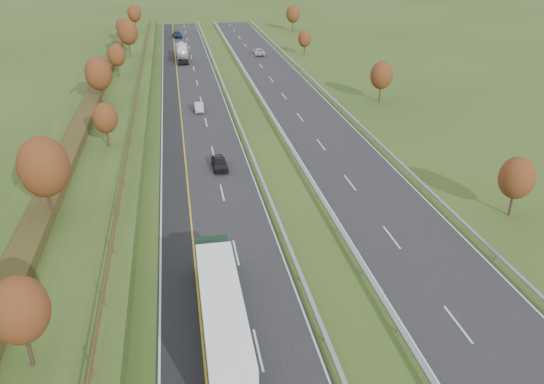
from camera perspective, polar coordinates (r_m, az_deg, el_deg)
The scene contains 19 objects.
ground at distance 75.06m, azimuth -1.70°, elevation 6.83°, with size 400.00×400.00×0.00m, color #324B1B.
near_carriageway at distance 79.09m, azimuth -8.06°, elevation 7.59°, with size 10.50×200.00×0.04m, color black.
far_carriageway at distance 81.33m, azimuth 3.73°, elevation 8.29°, with size 10.50×200.00×0.04m, color black.
hard_shoulder at distance 79.05m, azimuth -10.79°, elevation 7.38°, with size 3.00×200.00×0.04m, color black.
lane_markings at distance 79.44m, azimuth -3.40°, elevation 7.90°, with size 26.75×200.00×0.01m.
embankment_left at distance 79.42m, azimuth -17.57°, elevation 7.46°, with size 12.00×200.00×2.00m, color #324B1B.
hedge_left at distance 79.27m, azimuth -19.16°, elevation 8.38°, with size 2.20×180.00×1.10m, color #393917.
fence_left at distance 78.08m, azimuth -14.47°, elevation 8.87°, with size 0.12×189.06×1.20m.
median_barrier_near at distance 79.31m, azimuth -3.93°, elevation 8.28°, with size 0.32×200.00×0.71m.
median_barrier_far at distance 80.01m, azimuth -0.27°, elevation 8.50°, with size 0.32×200.00×0.71m.
outer_barrier_far at distance 82.72m, azimuth 7.69°, elevation 8.84°, with size 0.32×200.00×0.71m.
trees_left at distance 74.74m, azimuth -18.09°, elevation 10.60°, with size 6.64×164.30×7.66m.
trees_far at distance 111.21m, azimuth 6.97°, elevation 15.10°, with size 8.45×118.60×7.12m.
box_lorry at distance 35.53m, azimuth -5.48°, elevation -12.36°, with size 2.58×16.28×4.06m.
road_tanker at distance 121.19m, azimuth -9.64°, elevation 14.65°, with size 2.40×11.22×3.46m.
car_dark_near at distance 61.53m, azimuth -5.67°, elevation 3.13°, with size 1.67×4.15×1.42m, color black.
car_silver_mid at distance 83.59m, azimuth -7.86°, elevation 9.05°, with size 1.34×3.85×1.27m, color #ABACB0.
car_small_far at distance 151.38m, azimuth -10.14°, elevation 16.34°, with size 2.16×5.31×1.54m, color #111D36.
car_oncoming at distance 125.79m, azimuth -1.46°, elevation 14.86°, with size 2.39×5.19×1.44m, color silver.
Camera 1 is at (-2.67, -15.29, 24.09)m, focal length 35.00 mm.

